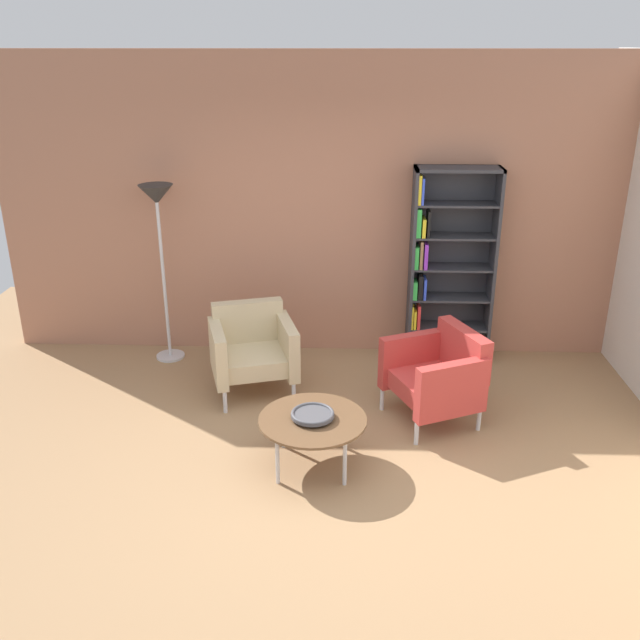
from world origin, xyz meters
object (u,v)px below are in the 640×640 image
at_px(bookshelf_tall, 445,268).
at_px(decorative_bowl, 313,414).
at_px(armchair_near_window, 438,374).
at_px(coffee_table_low, 313,422).
at_px(armchair_spare_guest, 252,348).
at_px(floor_lamp_torchiere, 158,216).

distance_m(bookshelf_tall, decorative_bowl, 2.36).
bearing_deg(bookshelf_tall, armchair_near_window, -98.24).
bearing_deg(armchair_near_window, bookshelf_tall, 147.49).
xyz_separation_m(bookshelf_tall, decorative_bowl, (-1.18, -1.98, -0.50)).
distance_m(coffee_table_low, armchair_spare_guest, 1.33).
xyz_separation_m(armchair_near_window, floor_lamp_torchiere, (-2.53, 1.12, 1.03)).
bearing_deg(armchair_spare_guest, floor_lamp_torchiere, 128.19).
height_order(bookshelf_tall, decorative_bowl, bookshelf_tall).
bearing_deg(floor_lamp_torchiere, armchair_near_window, -23.79).
bearing_deg(decorative_bowl, armchair_spare_guest, 116.74).
relative_size(decorative_bowl, armchair_spare_guest, 0.37).
bearing_deg(floor_lamp_torchiere, decorative_bowl, -50.50).
bearing_deg(coffee_table_low, armchair_near_window, 36.27).
xyz_separation_m(decorative_bowl, armchair_spare_guest, (-0.60, 1.19, -0.02)).
relative_size(bookshelf_tall, armchair_spare_guest, 2.20).
xyz_separation_m(bookshelf_tall, coffee_table_low, (-1.18, -1.98, -0.57)).
relative_size(armchair_near_window, floor_lamp_torchiere, 0.52).
bearing_deg(armchair_spare_guest, bookshelf_tall, 7.61).
xyz_separation_m(decorative_bowl, floor_lamp_torchiere, (-1.53, 1.85, 1.01)).
bearing_deg(bookshelf_tall, armchair_spare_guest, -156.15).
distance_m(armchair_spare_guest, armchair_near_window, 1.67).
bearing_deg(armchair_near_window, coffee_table_low, -78.00).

